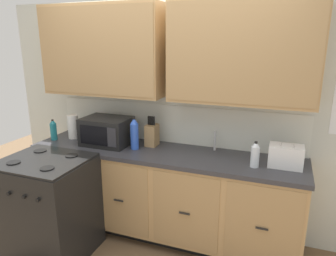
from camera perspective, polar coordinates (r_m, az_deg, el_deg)
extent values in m
plane|color=brown|center=(3.27, -2.98, -21.25)|extent=(8.00, 8.00, 0.00)
cube|color=silver|center=(3.30, 1.08, 1.79)|extent=(3.85, 0.05, 2.35)
cube|color=silver|center=(3.28, 0.91, 0.70)|extent=(2.65, 0.01, 0.40)
cube|color=tan|center=(3.33, -11.59, 13.53)|extent=(1.27, 0.34, 0.88)
cube|color=#A58052|center=(3.18, -13.30, 13.35)|extent=(1.25, 0.01, 0.83)
cube|color=tan|center=(2.85, 13.26, 13.14)|extent=(1.27, 0.34, 0.88)
cube|color=#A58052|center=(2.68, 12.73, 13.03)|extent=(1.25, 0.01, 0.83)
cube|color=black|center=(3.49, -0.72, -17.58)|extent=(2.60, 0.48, 0.10)
cube|color=tan|center=(3.25, -0.95, -11.36)|extent=(2.65, 0.60, 0.78)
cube|color=#A88354|center=(3.48, -18.53, -10.28)|extent=(0.61, 0.01, 0.72)
cube|color=black|center=(3.48, -18.67, -10.46)|extent=(0.10, 0.01, 0.01)
cube|color=#A88354|center=(3.14, -8.83, -12.61)|extent=(0.61, 0.01, 0.72)
cube|color=black|center=(3.13, -8.96, -12.82)|extent=(0.10, 0.01, 0.01)
cube|color=#A88354|center=(2.90, 3.06, -14.94)|extent=(0.61, 0.01, 0.72)
cube|color=black|center=(2.89, 2.97, -15.18)|extent=(0.10, 0.01, 0.01)
cube|color=#A88354|center=(2.81, 16.64, -16.80)|extent=(0.61, 0.01, 0.72)
cube|color=black|center=(2.80, 16.60, -17.06)|extent=(0.10, 0.01, 0.01)
cube|color=#333338|center=(3.09, -0.98, -4.57)|extent=(2.68, 0.63, 0.04)
cube|color=#A8AAAF|center=(2.98, 7.64, -5.35)|extent=(0.56, 0.38, 0.02)
cube|color=black|center=(3.22, -20.72, -13.33)|extent=(0.76, 0.66, 0.92)
cube|color=black|center=(3.03, -21.57, -5.48)|extent=(0.74, 0.65, 0.02)
cylinder|color=black|center=(3.04, -26.14, -5.64)|extent=(0.12, 0.12, 0.01)
cylinder|color=black|center=(2.80, -21.01, -6.84)|extent=(0.12, 0.12, 0.01)
cylinder|color=black|center=(3.25, -22.10, -3.85)|extent=(0.12, 0.12, 0.01)
cylinder|color=black|center=(3.02, -17.03, -4.79)|extent=(0.12, 0.12, 0.01)
cylinder|color=black|center=(2.93, -26.91, -10.56)|extent=(0.03, 0.02, 0.03)
cylinder|color=black|center=(2.82, -24.65, -11.28)|extent=(0.03, 0.02, 0.03)
cylinder|color=black|center=(2.73, -22.52, -11.95)|extent=(0.03, 0.02, 0.03)
cube|color=black|center=(3.31, -10.96, -0.53)|extent=(0.48, 0.36, 0.28)
cube|color=black|center=(3.19, -13.29, -1.32)|extent=(0.31, 0.01, 0.19)
cube|color=#28282D|center=(3.08, -10.15, -1.72)|extent=(0.10, 0.01, 0.19)
cube|color=white|center=(2.87, 20.53, -4.78)|extent=(0.28, 0.18, 0.19)
cube|color=black|center=(2.84, 19.69, -2.96)|extent=(0.02, 0.13, 0.01)
cube|color=black|center=(2.84, 21.70, -3.15)|extent=(0.02, 0.13, 0.01)
cube|color=#9C794E|center=(3.22, -2.92, -1.31)|extent=(0.11, 0.14, 0.22)
cylinder|color=black|center=(3.18, -3.53, 1.38)|extent=(0.02, 0.02, 0.09)
cylinder|color=black|center=(3.17, -3.20, 1.35)|extent=(0.02, 0.02, 0.09)
cylinder|color=black|center=(3.16, -2.87, 1.31)|extent=(0.02, 0.02, 0.09)
cylinder|color=black|center=(3.15, -2.54, 1.28)|extent=(0.02, 0.02, 0.09)
cylinder|color=#B2B5BA|center=(3.11, 8.48, -2.25)|extent=(0.02, 0.02, 0.20)
cylinder|color=white|center=(3.61, -16.76, 0.24)|extent=(0.12, 0.12, 0.26)
cylinder|color=silver|center=(2.78, 15.44, -5.03)|extent=(0.07, 0.07, 0.18)
cone|color=silver|center=(2.75, 15.61, -2.82)|extent=(0.07, 0.07, 0.05)
cylinder|color=black|center=(2.74, 15.63, -2.53)|extent=(0.03, 0.03, 0.02)
cylinder|color=#1E707A|center=(3.62, -19.97, -0.62)|extent=(0.07, 0.07, 0.18)
cone|color=#1E707A|center=(3.60, -20.13, 1.11)|extent=(0.06, 0.06, 0.05)
cylinder|color=black|center=(3.59, -20.15, 1.33)|extent=(0.02, 0.02, 0.02)
cylinder|color=blue|center=(3.13, -6.07, -1.53)|extent=(0.08, 0.08, 0.26)
cone|color=blue|center=(3.08, -6.16, 1.32)|extent=(0.07, 0.07, 0.06)
cylinder|color=black|center=(3.08, -6.17, 1.75)|extent=(0.03, 0.03, 0.02)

